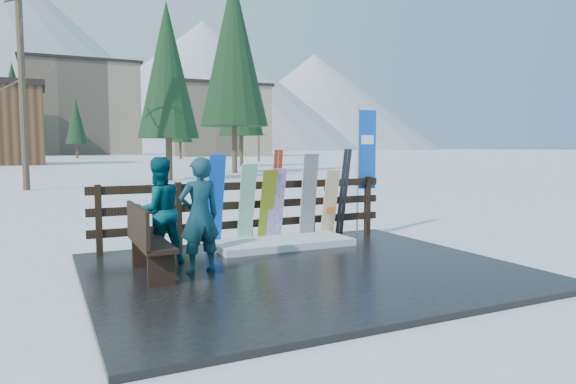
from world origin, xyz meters
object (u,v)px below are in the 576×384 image
snowboard_0 (215,201)px  snowboard_1 (247,205)px  snowboard_3 (276,206)px  person_front (199,215)px  snowboard_4 (309,197)px  person_back (158,211)px  bench (146,239)px  rental_flag (365,154)px  snowboard_2 (267,207)px  snowboard_5 (330,204)px

snowboard_0 → snowboard_1: (0.58, 0.00, -0.09)m
snowboard_3 → person_front: person_front is taller
snowboard_4 → person_front: bearing=-148.0°
snowboard_3 → person_back: bearing=-160.1°
bench → snowboard_1: size_ratio=1.01×
rental_flag → snowboard_4: bearing=-169.4°
snowboard_2 → person_front: size_ratio=0.86×
bench → snowboard_5: snowboard_5 is taller
bench → snowboard_0: bearing=45.4°
person_back → bench: bearing=54.2°
snowboard_3 → bench: bearing=-150.5°
person_back → snowboard_3: bearing=-170.5°
bench → snowboard_2: 2.84m
snowboard_1 → snowboard_2: 0.40m
bench → snowboard_4: (3.28, 1.47, 0.30)m
snowboard_4 → snowboard_5: (0.47, 0.00, -0.15)m
snowboard_0 → rental_flag: 3.37m
snowboard_1 → snowboard_4: (1.25, -0.00, 0.08)m
snowboard_4 → snowboard_0: bearing=180.0°
snowboard_4 → person_back: (-2.97, -0.83, -0.01)m
snowboard_0 → snowboard_1: 0.59m
bench → snowboard_2: snowboard_2 is taller
snowboard_1 → snowboard_2: (0.39, -0.00, -0.06)m
snowboard_3 → person_back: person_back is taller
snowboard_2 → snowboard_4: 0.87m
snowboard_3 → snowboard_4: 0.69m
bench → person_front: 0.78m
snowboard_0 → snowboard_1: size_ratio=1.12×
snowboard_5 → person_back: size_ratio=0.83×
snowboard_0 → snowboard_4: snowboard_0 is taller
snowboard_2 → person_back: (-2.12, -0.83, 0.13)m
snowboard_5 → rental_flag: (0.97, 0.27, 0.95)m
snowboard_3 → person_back: 2.45m
person_front → person_back: (-0.41, 0.77, -0.00)m
snowboard_1 → snowboard_5: bearing=-0.0°
snowboard_0 → snowboard_4: bearing=0.0°
person_front → snowboard_2: bearing=-144.4°
snowboard_1 → snowboard_4: snowboard_4 is taller
snowboard_4 → snowboard_5: snowboard_4 is taller
snowboard_4 → snowboard_5: 0.49m
snowboard_2 → rental_flag: size_ratio=0.53×
snowboard_5 → rental_flag: 1.38m
snowboard_5 → rental_flag: size_ratio=0.52×
snowboard_2 → snowboard_5: size_ratio=1.03×
snowboard_5 → rental_flag: rental_flag is taller
person_back → rental_flag: bearing=-176.3°
rental_flag → snowboard_0: bearing=-175.3°
rental_flag → snowboard_3: bearing=-172.7°
snowboard_1 → snowboard_3: bearing=-0.0°
bench → person_back: size_ratio=0.93×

